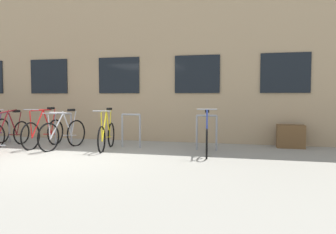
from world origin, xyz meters
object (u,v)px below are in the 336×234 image
bicycle_blue (207,138)px  bicycle_yellow (107,135)px  bicycle_silver (63,133)px  planter_box (291,136)px  bicycle_red (44,132)px  bicycle_maroon (9,132)px

bicycle_blue → bicycle_yellow: bearing=177.6°
bicycle_silver → bicycle_blue: (3.70, 0.06, -0.01)m
planter_box → bicycle_blue: bearing=-142.6°
bicycle_red → bicycle_silver: size_ratio=1.02×
bicycle_silver → bicycle_blue: 3.70m
bicycle_red → bicycle_blue: 4.36m
bicycle_yellow → bicycle_silver: bearing=-171.8°
bicycle_red → bicycle_maroon: bearing=-174.2°
bicycle_silver → bicycle_maroon: 1.64m
bicycle_blue → planter_box: bicycle_blue is taller
bicycle_yellow → bicycle_silver: bicycle_yellow is taller
bicycle_silver → planter_box: size_ratio=2.46×
bicycle_yellow → bicycle_maroon: bicycle_yellow is taller
bicycle_red → bicycle_maroon: size_ratio=1.07×
bicycle_silver → planter_box: bearing=15.5°
bicycle_yellow → bicycle_blue: (2.57, -0.11, 0.00)m
bicycle_red → bicycle_maroon: (-0.99, -0.10, -0.02)m
bicycle_yellow → bicycle_maroon: bearing=-177.1°
bicycle_yellow → planter_box: bicycle_yellow is taller
bicycle_blue → bicycle_maroon: bicycle_blue is taller
bicycle_yellow → bicycle_blue: bicycle_blue is taller
bicycle_blue → bicycle_maroon: (-5.35, -0.03, -0.01)m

